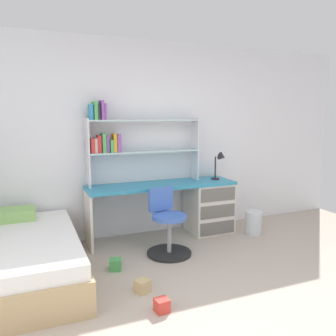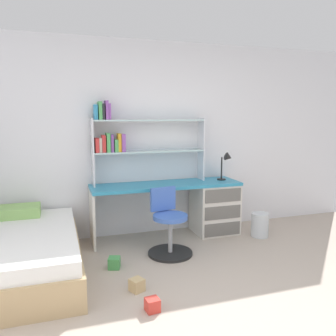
{
  "view_description": "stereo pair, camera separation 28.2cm",
  "coord_description": "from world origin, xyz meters",
  "px_view_note": "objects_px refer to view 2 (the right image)",
  "views": [
    {
      "loc": [
        -1.66,
        -1.99,
        1.61
      ],
      "look_at": [
        -0.25,
        1.42,
        1.04
      ],
      "focal_mm": 37.09,
      "sensor_mm": 36.0,
      "label": 1
    },
    {
      "loc": [
        -1.39,
        -2.09,
        1.61
      ],
      "look_at": [
        -0.25,
        1.42,
        1.04
      ],
      "focal_mm": 37.09,
      "sensor_mm": 36.0,
      "label": 2
    }
  ],
  "objects_px": {
    "toy_block_red_2": "(152,305)",
    "waste_bin": "(260,225)",
    "desk": "(203,205)",
    "swivel_chair": "(169,229)",
    "toy_block_natural_1": "(137,285)",
    "bookshelf_hutch": "(131,137)",
    "toy_block_green_0": "(114,263)",
    "desk_lamp": "(227,162)",
    "bed_platform": "(13,255)"
  },
  "relations": [
    {
      "from": "swivel_chair",
      "to": "toy_block_green_0",
      "type": "bearing_deg",
      "value": -163.49
    },
    {
      "from": "bookshelf_hutch",
      "to": "swivel_chair",
      "type": "height_order",
      "value": "bookshelf_hutch"
    },
    {
      "from": "bookshelf_hutch",
      "to": "waste_bin",
      "type": "relative_size",
      "value": 4.68
    },
    {
      "from": "desk_lamp",
      "to": "bed_platform",
      "type": "relative_size",
      "value": 0.21
    },
    {
      "from": "waste_bin",
      "to": "toy_block_natural_1",
      "type": "bearing_deg",
      "value": -154.04
    },
    {
      "from": "bookshelf_hutch",
      "to": "bed_platform",
      "type": "distance_m",
      "value": 1.92
    },
    {
      "from": "swivel_chair",
      "to": "waste_bin",
      "type": "height_order",
      "value": "swivel_chair"
    },
    {
      "from": "bed_platform",
      "to": "toy_block_natural_1",
      "type": "relative_size",
      "value": 15.56
    },
    {
      "from": "bookshelf_hutch",
      "to": "desk",
      "type": "bearing_deg",
      "value": -8.79
    },
    {
      "from": "bookshelf_hutch",
      "to": "toy_block_red_2",
      "type": "relative_size",
      "value": 13.54
    },
    {
      "from": "bookshelf_hutch",
      "to": "bed_platform",
      "type": "bearing_deg",
      "value": -150.83
    },
    {
      "from": "desk",
      "to": "desk_lamp",
      "type": "height_order",
      "value": "desk_lamp"
    },
    {
      "from": "bookshelf_hutch",
      "to": "waste_bin",
      "type": "distance_m",
      "value": 2.07
    },
    {
      "from": "bed_platform",
      "to": "waste_bin",
      "type": "height_order",
      "value": "bed_platform"
    },
    {
      "from": "swivel_chair",
      "to": "waste_bin",
      "type": "xyz_separation_m",
      "value": [
        1.34,
        0.18,
        -0.14
      ]
    },
    {
      "from": "desk",
      "to": "toy_block_green_0",
      "type": "height_order",
      "value": "desk"
    },
    {
      "from": "bookshelf_hutch",
      "to": "bed_platform",
      "type": "relative_size",
      "value": 0.82
    },
    {
      "from": "desk",
      "to": "desk_lamp",
      "type": "relative_size",
      "value": 5.11
    },
    {
      "from": "desk",
      "to": "swivel_chair",
      "type": "xyz_separation_m",
      "value": [
        -0.66,
        -0.54,
        -0.1
      ]
    },
    {
      "from": "toy_block_green_0",
      "to": "toy_block_natural_1",
      "type": "relative_size",
      "value": 1.03
    },
    {
      "from": "toy_block_natural_1",
      "to": "toy_block_red_2",
      "type": "height_order",
      "value": "toy_block_natural_1"
    },
    {
      "from": "waste_bin",
      "to": "swivel_chair",
      "type": "bearing_deg",
      "value": -172.47
    },
    {
      "from": "bookshelf_hutch",
      "to": "bed_platform",
      "type": "height_order",
      "value": "bookshelf_hutch"
    },
    {
      "from": "desk_lamp",
      "to": "toy_block_green_0",
      "type": "distance_m",
      "value": 2.04
    },
    {
      "from": "toy_block_green_0",
      "to": "toy_block_natural_1",
      "type": "height_order",
      "value": "toy_block_green_0"
    },
    {
      "from": "swivel_chair",
      "to": "toy_block_red_2",
      "type": "xyz_separation_m",
      "value": [
        -0.51,
        -1.11,
        -0.24
      ]
    },
    {
      "from": "toy_block_natural_1",
      "to": "toy_block_red_2",
      "type": "bearing_deg",
      "value": -82.65
    },
    {
      "from": "bookshelf_hutch",
      "to": "toy_block_red_2",
      "type": "bearing_deg",
      "value": -96.93
    },
    {
      "from": "bookshelf_hutch",
      "to": "bed_platform",
      "type": "xyz_separation_m",
      "value": [
        -1.38,
        -0.77,
        -1.1
      ]
    },
    {
      "from": "desk_lamp",
      "to": "waste_bin",
      "type": "distance_m",
      "value": 0.95
    },
    {
      "from": "toy_block_red_2",
      "to": "waste_bin",
      "type": "bearing_deg",
      "value": 34.93
    },
    {
      "from": "desk",
      "to": "waste_bin",
      "type": "distance_m",
      "value": 0.81
    },
    {
      "from": "bookshelf_hutch",
      "to": "toy_block_natural_1",
      "type": "distance_m",
      "value": 1.93
    },
    {
      "from": "desk_lamp",
      "to": "toy_block_green_0",
      "type": "relative_size",
      "value": 3.2
    },
    {
      "from": "toy_block_red_2",
      "to": "bookshelf_hutch",
      "type": "bearing_deg",
      "value": 83.07
    },
    {
      "from": "bookshelf_hutch",
      "to": "toy_block_red_2",
      "type": "xyz_separation_m",
      "value": [
        -0.22,
        -1.79,
        -1.27
      ]
    },
    {
      "from": "desk_lamp",
      "to": "toy_block_green_0",
      "type": "xyz_separation_m",
      "value": [
        -1.68,
        -0.72,
        -0.92
      ]
    },
    {
      "from": "swivel_chair",
      "to": "bed_platform",
      "type": "xyz_separation_m",
      "value": [
        -1.67,
        -0.08,
        -0.07
      ]
    },
    {
      "from": "desk",
      "to": "swivel_chair",
      "type": "relative_size",
      "value": 2.56
    },
    {
      "from": "desk",
      "to": "bed_platform",
      "type": "relative_size",
      "value": 1.09
    },
    {
      "from": "toy_block_green_0",
      "to": "bookshelf_hutch",
      "type": "bearing_deg",
      "value": 66.4
    },
    {
      "from": "bed_platform",
      "to": "toy_block_green_0",
      "type": "bearing_deg",
      "value": -6.66
    },
    {
      "from": "desk_lamp",
      "to": "waste_bin",
      "type": "relative_size",
      "value": 1.21
    },
    {
      "from": "bed_platform",
      "to": "desk",
      "type": "bearing_deg",
      "value": 14.98
    },
    {
      "from": "bed_platform",
      "to": "toy_block_red_2",
      "type": "height_order",
      "value": "bed_platform"
    },
    {
      "from": "waste_bin",
      "to": "toy_block_red_2",
      "type": "height_order",
      "value": "waste_bin"
    },
    {
      "from": "waste_bin",
      "to": "toy_block_natural_1",
      "type": "distance_m",
      "value": 2.11
    },
    {
      "from": "toy_block_green_0",
      "to": "desk_lamp",
      "type": "bearing_deg",
      "value": 23.21
    },
    {
      "from": "desk_lamp",
      "to": "bed_platform",
      "type": "bearing_deg",
      "value": -167.24
    },
    {
      "from": "bookshelf_hutch",
      "to": "toy_block_natural_1",
      "type": "height_order",
      "value": "bookshelf_hutch"
    }
  ]
}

